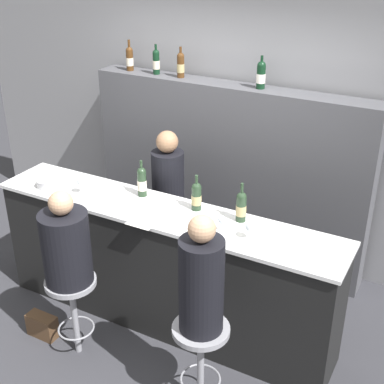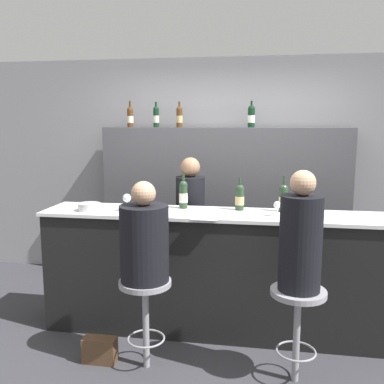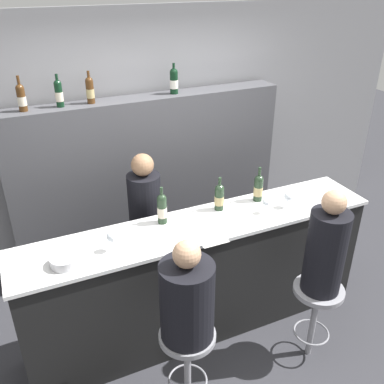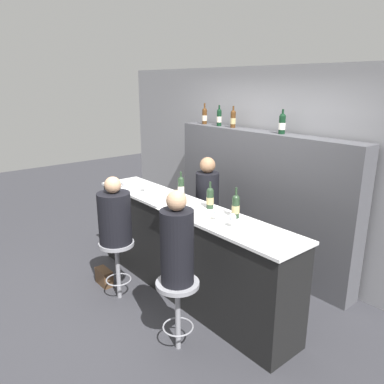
{
  "view_description": "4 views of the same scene",
  "coord_description": "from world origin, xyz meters",
  "views": [
    {
      "loc": [
        1.97,
        -2.88,
        3.09
      ],
      "look_at": [
        0.24,
        0.32,
        1.28
      ],
      "focal_mm": 50.0,
      "sensor_mm": 36.0,
      "label": 1
    },
    {
      "loc": [
        0.42,
        -3.35,
        1.86
      ],
      "look_at": [
        -0.18,
        0.32,
        1.25
      ],
      "focal_mm": 40.0,
      "sensor_mm": 36.0,
      "label": 2
    },
    {
      "loc": [
        -1.27,
        -2.34,
        2.89
      ],
      "look_at": [
        -0.11,
        0.19,
        1.43
      ],
      "focal_mm": 40.0,
      "sensor_mm": 36.0,
      "label": 3
    },
    {
      "loc": [
        3.06,
        -2.19,
        2.41
      ],
      "look_at": [
        0.05,
        0.3,
        1.25
      ],
      "focal_mm": 35.0,
      "sensor_mm": 36.0,
      "label": 4
    }
  ],
  "objects": [
    {
      "name": "handbag",
      "position": [
        -0.79,
        -0.41,
        0.1
      ],
      "size": [
        0.26,
        0.12,
        0.2
      ],
      "color": "#513823",
      "rests_on": "ground_plane"
    },
    {
      "name": "ground_plane",
      "position": [
        0.0,
        0.0,
        0.0
      ],
      "size": [
        16.0,
        16.0,
        0.0
      ],
      "primitive_type": "plane",
      "color": "#333338"
    },
    {
      "name": "wine_bottle_counter_0",
      "position": [
        -0.27,
        0.4,
        1.22
      ],
      "size": [
        0.08,
        0.08,
        0.31
      ],
      "color": "#233823",
      "rests_on": "bar_counter"
    },
    {
      "name": "wall_back",
      "position": [
        0.0,
        1.71,
        1.3
      ],
      "size": [
        6.4,
        0.05,
        2.6
      ],
      "color": "gray",
      "rests_on": "ground_plane"
    },
    {
      "name": "wine_glass_2",
      "position": [
        0.78,
        0.19,
        1.19
      ],
      "size": [
        0.07,
        0.07,
        0.14
      ],
      "color": "silver",
      "rests_on": "bar_counter"
    },
    {
      "name": "bartender",
      "position": [
        -0.28,
        0.82,
        0.71
      ],
      "size": [
        0.29,
        0.29,
        1.52
      ],
      "color": "black",
      "rests_on": "ground_plane"
    },
    {
      "name": "wine_bottle_backbar_1",
      "position": [
        -0.79,
        1.49,
        1.93
      ],
      "size": [
        0.07,
        0.07,
        0.29
      ],
      "color": "black",
      "rests_on": "back_bar_cabinet"
    },
    {
      "name": "bar_counter",
      "position": [
        0.0,
        0.25,
        0.55
      ],
      "size": [
        2.97,
        0.55,
        1.09
      ],
      "color": "black",
      "rests_on": "ground_plane"
    },
    {
      "name": "bar_stool_left",
      "position": [
        -0.42,
        -0.41,
        0.55
      ],
      "size": [
        0.39,
        0.39,
        0.7
      ],
      "color": "gray",
      "rests_on": "ground_plane"
    },
    {
      "name": "guest_seated_left",
      "position": [
        -0.42,
        -0.41,
        1.01
      ],
      "size": [
        0.36,
        0.36,
        0.75
      ],
      "color": "black",
      "rests_on": "bar_stool_left"
    },
    {
      "name": "metal_bowl",
      "position": [
        -1.08,
        0.16,
        1.12
      ],
      "size": [
        0.2,
        0.2,
        0.07
      ],
      "color": "#B7B7BC",
      "rests_on": "bar_counter"
    },
    {
      "name": "wine_bottle_counter_1",
      "position": [
        0.23,
        0.4,
        1.21
      ],
      "size": [
        0.08,
        0.08,
        0.3
      ],
      "color": "#233823",
      "rests_on": "bar_counter"
    },
    {
      "name": "wine_bottle_counter_2",
      "position": [
        0.61,
        0.4,
        1.21
      ],
      "size": [
        0.08,
        0.08,
        0.31
      ],
      "color": "#233823",
      "rests_on": "bar_counter"
    },
    {
      "name": "wine_bottle_backbar_3",
      "position": [
        0.29,
        1.49,
        1.93
      ],
      "size": [
        0.08,
        0.08,
        0.29
      ],
      "color": "black",
      "rests_on": "back_bar_cabinet"
    },
    {
      "name": "wine_bottle_backbar_0",
      "position": [
        -1.1,
        1.49,
        1.92
      ],
      "size": [
        0.07,
        0.07,
        0.3
      ],
      "color": "#4C2D14",
      "rests_on": "back_bar_cabinet"
    },
    {
      "name": "back_bar_cabinet",
      "position": [
        0.0,
        1.49,
        0.9
      ],
      "size": [
        2.79,
        0.28,
        1.8
      ],
      "color": "#4C4C51",
      "rests_on": "ground_plane"
    },
    {
      "name": "bar_stool_right",
      "position": [
        0.7,
        -0.41,
        0.55
      ],
      "size": [
        0.39,
        0.39,
        0.7
      ],
      "color": "gray",
      "rests_on": "ground_plane"
    },
    {
      "name": "wine_glass_1",
      "position": [
        0.55,
        0.19,
        1.18
      ],
      "size": [
        0.06,
        0.06,
        0.13
      ],
      "color": "silver",
      "rests_on": "bar_counter"
    },
    {
      "name": "tasting_menu",
      "position": [
        -0.02,
        0.08,
        1.09
      ],
      "size": [
        0.21,
        0.3,
        0.0
      ],
      "color": "white",
      "rests_on": "bar_counter"
    },
    {
      "name": "wine_bottle_backbar_2",
      "position": [
        -0.52,
        1.49,
        1.92
      ],
      "size": [
        0.07,
        0.07,
        0.29
      ],
      "color": "#4C2D14",
      "rests_on": "back_bar_cabinet"
    },
    {
      "name": "guest_seated_right",
      "position": [
        0.7,
        -0.41,
        1.07
      ],
      "size": [
        0.29,
        0.29,
        0.85
      ],
      "color": "black",
      "rests_on": "bar_stool_right"
    },
    {
      "name": "wine_glass_0",
      "position": [
        -0.74,
        0.19,
        1.2
      ],
      "size": [
        0.07,
        0.07,
        0.16
      ],
      "color": "silver",
      "rests_on": "bar_counter"
    }
  ]
}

